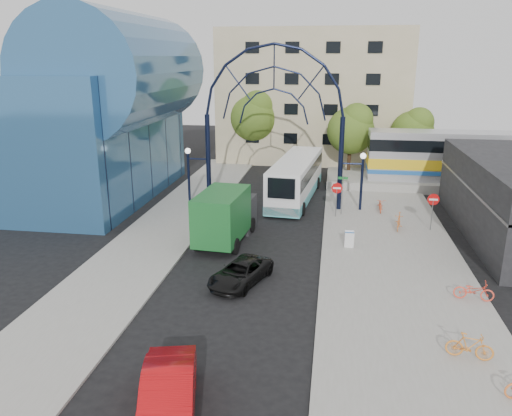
% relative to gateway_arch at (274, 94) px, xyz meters
% --- Properties ---
extents(ground, '(120.00, 120.00, 0.00)m').
position_rel_gateway_arch_xyz_m(ground, '(0.00, -14.00, -8.56)').
color(ground, black).
rests_on(ground, ground).
extents(sidewalk_east, '(8.00, 56.00, 0.12)m').
position_rel_gateway_arch_xyz_m(sidewalk_east, '(8.00, -10.00, -8.50)').
color(sidewalk_east, gray).
rests_on(sidewalk_east, ground).
extents(plaza_west, '(5.00, 50.00, 0.12)m').
position_rel_gateway_arch_xyz_m(plaza_west, '(-6.50, -8.00, -8.50)').
color(plaza_west, gray).
rests_on(plaza_west, ground).
extents(gateway_arch, '(13.64, 0.44, 12.10)m').
position_rel_gateway_arch_xyz_m(gateway_arch, '(0.00, 0.00, 0.00)').
color(gateway_arch, black).
rests_on(gateway_arch, ground).
extents(stop_sign, '(0.80, 0.07, 2.50)m').
position_rel_gateway_arch_xyz_m(stop_sign, '(4.80, -2.00, -6.56)').
color(stop_sign, slate).
rests_on(stop_sign, sidewalk_east).
extents(do_not_enter_sign, '(0.76, 0.07, 2.48)m').
position_rel_gateway_arch_xyz_m(do_not_enter_sign, '(11.00, -4.00, -6.58)').
color(do_not_enter_sign, slate).
rests_on(do_not_enter_sign, sidewalk_east).
extents(street_name_sign, '(0.70, 0.70, 2.80)m').
position_rel_gateway_arch_xyz_m(street_name_sign, '(5.20, -1.40, -6.43)').
color(street_name_sign, slate).
rests_on(street_name_sign, sidewalk_east).
extents(sandwich_board, '(0.55, 0.61, 0.99)m').
position_rel_gateway_arch_xyz_m(sandwich_board, '(5.60, -8.02, -7.81)').
color(sandwich_board, white).
rests_on(sandwich_board, sidewalk_east).
extents(transit_hall, '(16.50, 18.00, 14.50)m').
position_rel_gateway_arch_xyz_m(transit_hall, '(-15.30, 1.00, -1.86)').
color(transit_hall, '#2C5B88').
rests_on(transit_hall, ground).
extents(apartment_block, '(20.00, 12.10, 14.00)m').
position_rel_gateway_arch_xyz_m(apartment_block, '(2.00, 20.97, -1.55)').
color(apartment_block, tan).
rests_on(apartment_block, ground).
extents(tree_north_a, '(4.48, 4.48, 7.00)m').
position_rel_gateway_arch_xyz_m(tree_north_a, '(6.12, 11.93, -3.95)').
color(tree_north_a, '#382314').
rests_on(tree_north_a, ground).
extents(tree_north_b, '(5.12, 5.12, 8.00)m').
position_rel_gateway_arch_xyz_m(tree_north_b, '(-3.88, 15.93, -3.29)').
color(tree_north_b, '#382314').
rests_on(tree_north_b, ground).
extents(tree_north_c, '(4.16, 4.16, 6.50)m').
position_rel_gateway_arch_xyz_m(tree_north_c, '(12.12, 13.93, -4.28)').
color(tree_north_c, '#382314').
rests_on(tree_north_c, ground).
extents(city_bus, '(3.78, 12.16, 3.29)m').
position_rel_gateway_arch_xyz_m(city_bus, '(1.55, 2.76, -6.84)').
color(city_bus, white).
rests_on(city_bus, ground).
extents(green_truck, '(3.00, 6.83, 3.36)m').
position_rel_gateway_arch_xyz_m(green_truck, '(-1.99, -7.66, -6.88)').
color(green_truck, black).
rests_on(green_truck, ground).
extents(black_suv, '(3.23, 4.62, 1.17)m').
position_rel_gateway_arch_xyz_m(black_suv, '(0.03, -13.67, -7.97)').
color(black_suv, black).
rests_on(black_suv, ground).
extents(red_sedan, '(2.76, 5.03, 1.57)m').
position_rel_gateway_arch_xyz_m(red_sedan, '(-0.45, -23.73, -7.77)').
color(red_sedan, '#B30B0E').
rests_on(red_sedan, ground).
extents(bike_near_a, '(0.70, 1.89, 0.98)m').
position_rel_gateway_arch_xyz_m(bike_near_a, '(8.07, -0.17, -7.94)').
color(bike_near_a, '#DC522C').
rests_on(bike_near_a, sidewalk_east).
extents(bike_near_b, '(0.84, 1.89, 1.10)m').
position_rel_gateway_arch_xyz_m(bike_near_b, '(8.92, -4.16, -7.89)').
color(bike_near_b, orange).
rests_on(bike_near_b, sidewalk_east).
extents(bike_far_a, '(1.87, 0.85, 0.95)m').
position_rel_gateway_arch_xyz_m(bike_far_a, '(11.23, -14.00, -7.96)').
color(bike_far_a, '#F54831').
rests_on(bike_far_a, sidewalk_east).
extents(bike_far_b, '(1.80, 0.79, 1.04)m').
position_rel_gateway_arch_xyz_m(bike_far_b, '(9.82, -19.04, -7.91)').
color(bike_far_b, orange).
rests_on(bike_far_b, sidewalk_east).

